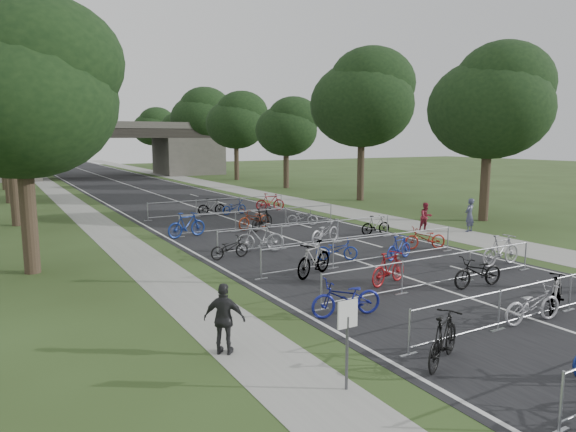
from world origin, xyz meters
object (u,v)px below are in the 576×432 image
Objects in this scene: pedestrian_a at (469,215)px; overpass_bridge at (102,149)px; pedestrian_c at (224,319)px; park_sign at (347,328)px; pedestrian_b at (426,217)px.

overpass_bridge is at bearing -93.67° from pedestrian_a.
park_sign is at bearing 155.94° from pedestrian_c.
overpass_bridge is 52.09m from pedestrian_a.
pedestrian_b is 0.92× the size of pedestrian_c.
overpass_bridge is 20.31× the size of pedestrian_b.
pedestrian_a is at bearing -79.81° from overpass_bridge.
overpass_bridge is at bearing 83.74° from park_sign.
park_sign is 1.10× the size of pedestrian_c.
park_sign is 1.20× the size of pedestrian_b.
overpass_bridge is at bearing -58.78° from pedestrian_c.
pedestrian_a is (9.20, -51.20, -2.65)m from overpass_bridge.
pedestrian_c is (-17.40, -8.03, -0.06)m from pedestrian_a.
pedestrian_a is at bearing -116.12° from pedestrian_c.
pedestrian_c is at bearing -141.57° from pedestrian_b.
park_sign is 18.62m from pedestrian_b.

